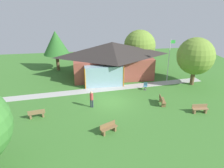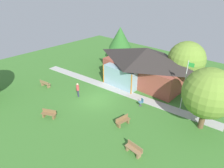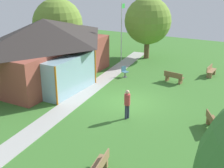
{
  "view_description": "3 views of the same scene",
  "coord_description": "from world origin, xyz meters",
  "px_view_note": "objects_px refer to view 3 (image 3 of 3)",
  "views": [
    {
      "loc": [
        -3.17,
        -20.5,
        10.63
      ],
      "look_at": [
        0.27,
        1.59,
        1.35
      ],
      "focal_mm": 35.45,
      "sensor_mm": 36.0,
      "label": 1
    },
    {
      "loc": [
        14.52,
        -13.31,
        12.04
      ],
      "look_at": [
        0.51,
        2.06,
        1.47
      ],
      "focal_mm": 32.36,
      "sensor_mm": 36.0,
      "label": 2
    },
    {
      "loc": [
        -15.9,
        -7.37,
        7.73
      ],
      "look_at": [
        -0.28,
        1.11,
        1.14
      ],
      "focal_mm": 47.38,
      "sensor_mm": 36.0,
      "label": 3
    }
  ],
  "objects_px": {
    "bench_front_center": "(213,122)",
    "bench_lawn_far_right": "(211,71)",
    "flagpole": "(122,30)",
    "bench_mid_right": "(174,77)",
    "visitor_strolling_lawn": "(127,102)",
    "tree_behind_pavilion_right": "(58,24)",
    "bench_mid_left": "(99,166)",
    "pavilion": "(46,48)",
    "patio_chair_lawn_spare": "(125,72)",
    "tree_east_hedge": "(148,21)"
  },
  "relations": [
    {
      "from": "flagpole",
      "to": "patio_chair_lawn_spare",
      "type": "relative_size",
      "value": 6.38
    },
    {
      "from": "bench_mid_left",
      "to": "bench_front_center",
      "type": "xyz_separation_m",
      "value": [
        6.15,
        -3.3,
        0.0
      ]
    },
    {
      "from": "visitor_strolling_lawn",
      "to": "tree_east_hedge",
      "type": "relative_size",
      "value": 0.3
    },
    {
      "from": "bench_mid_right",
      "to": "bench_mid_left",
      "type": "relative_size",
      "value": 1.0
    },
    {
      "from": "bench_front_center",
      "to": "flagpole",
      "type": "bearing_deg",
      "value": -159.13
    },
    {
      "from": "visitor_strolling_lawn",
      "to": "bench_mid_left",
      "type": "bearing_deg",
      "value": 30.76
    },
    {
      "from": "flagpole",
      "to": "visitor_strolling_lawn",
      "type": "height_order",
      "value": "flagpole"
    },
    {
      "from": "bench_front_center",
      "to": "visitor_strolling_lawn",
      "type": "distance_m",
      "value": 4.68
    },
    {
      "from": "flagpole",
      "to": "bench_mid_left",
      "type": "height_order",
      "value": "flagpole"
    },
    {
      "from": "flagpole",
      "to": "visitor_strolling_lawn",
      "type": "relative_size",
      "value": 3.15
    },
    {
      "from": "tree_east_hedge",
      "to": "patio_chair_lawn_spare",
      "type": "bearing_deg",
      "value": -174.0
    },
    {
      "from": "pavilion",
      "to": "visitor_strolling_lawn",
      "type": "relative_size",
      "value": 6.44
    },
    {
      "from": "visitor_strolling_lawn",
      "to": "bench_mid_right",
      "type": "bearing_deg",
      "value": -166.6
    },
    {
      "from": "tree_east_hedge",
      "to": "visitor_strolling_lawn",
      "type": "bearing_deg",
      "value": -162.46
    },
    {
      "from": "pavilion",
      "to": "patio_chair_lawn_spare",
      "type": "distance_m",
      "value": 6.41
    },
    {
      "from": "bench_mid_left",
      "to": "bench_mid_right",
      "type": "bearing_deg",
      "value": -6.31
    },
    {
      "from": "flagpole",
      "to": "bench_front_center",
      "type": "distance_m",
      "value": 13.71
    },
    {
      "from": "bench_mid_right",
      "to": "tree_behind_pavilion_right",
      "type": "bearing_deg",
      "value": -173.67
    },
    {
      "from": "bench_front_center",
      "to": "bench_lawn_far_right",
      "type": "distance_m",
      "value": 9.22
    },
    {
      "from": "pavilion",
      "to": "flagpole",
      "type": "distance_m",
      "value": 7.43
    },
    {
      "from": "bench_lawn_far_right",
      "to": "tree_behind_pavilion_right",
      "type": "xyz_separation_m",
      "value": [
        -2.33,
        13.48,
        3.13
      ]
    },
    {
      "from": "pavilion",
      "to": "bench_mid_left",
      "type": "distance_m",
      "value": 13.07
    },
    {
      "from": "flagpole",
      "to": "bench_mid_right",
      "type": "xyz_separation_m",
      "value": [
        -2.92,
        -5.95,
        -2.63
      ]
    },
    {
      "from": "bench_mid_left",
      "to": "patio_chair_lawn_spare",
      "type": "xyz_separation_m",
      "value": [
        11.64,
        4.59,
        0.01
      ]
    },
    {
      "from": "bench_front_center",
      "to": "tree_behind_pavilion_right",
      "type": "distance_m",
      "value": 17.02
    },
    {
      "from": "flagpole",
      "to": "bench_mid_right",
      "type": "bearing_deg",
      "value": -116.18
    },
    {
      "from": "pavilion",
      "to": "tree_east_hedge",
      "type": "xyz_separation_m",
      "value": [
        9.39,
        -4.53,
        1.2
      ]
    },
    {
      "from": "bench_front_center",
      "to": "tree_east_hedge",
      "type": "relative_size",
      "value": 0.26
    },
    {
      "from": "bench_mid_right",
      "to": "tree_east_hedge",
      "type": "bearing_deg",
      "value": 138.32
    },
    {
      "from": "bench_front_center",
      "to": "tree_behind_pavilion_right",
      "type": "bearing_deg",
      "value": -140.6
    },
    {
      "from": "bench_lawn_far_right",
      "to": "patio_chair_lawn_spare",
      "type": "height_order",
      "value": "patio_chair_lawn_spare"
    },
    {
      "from": "tree_east_hedge",
      "to": "tree_behind_pavilion_right",
      "type": "xyz_separation_m",
      "value": [
        -4.98,
        6.79,
        -0.09
      ]
    },
    {
      "from": "pavilion",
      "to": "patio_chair_lawn_spare",
      "type": "height_order",
      "value": "pavilion"
    },
    {
      "from": "bench_lawn_far_right",
      "to": "flagpole",
      "type": "bearing_deg",
      "value": -85.8
    },
    {
      "from": "pavilion",
      "to": "tree_east_hedge",
      "type": "distance_m",
      "value": 10.49
    },
    {
      "from": "bench_mid_right",
      "to": "visitor_strolling_lawn",
      "type": "distance_m",
      "value": 7.19
    },
    {
      "from": "bench_mid_left",
      "to": "tree_behind_pavilion_right",
      "type": "bearing_deg",
      "value": 33.4
    },
    {
      "from": "bench_mid_left",
      "to": "patio_chair_lawn_spare",
      "type": "relative_size",
      "value": 1.81
    },
    {
      "from": "pavilion",
      "to": "bench_mid_right",
      "type": "bearing_deg",
      "value": -67.16
    },
    {
      "from": "visitor_strolling_lawn",
      "to": "tree_east_hedge",
      "type": "height_order",
      "value": "tree_east_hedge"
    },
    {
      "from": "bench_mid_left",
      "to": "visitor_strolling_lawn",
      "type": "relative_size",
      "value": 0.89
    },
    {
      "from": "pavilion",
      "to": "tree_behind_pavilion_right",
      "type": "relative_size",
      "value": 1.93
    },
    {
      "from": "bench_mid_left",
      "to": "bench_lawn_far_right",
      "type": "xyz_separation_m",
      "value": [
        15.18,
        -1.45,
        0.0
      ]
    },
    {
      "from": "bench_front_center",
      "to": "tree_behind_pavilion_right",
      "type": "height_order",
      "value": "tree_behind_pavilion_right"
    },
    {
      "from": "patio_chair_lawn_spare",
      "to": "bench_lawn_far_right",
      "type": "bearing_deg",
      "value": 146.92
    },
    {
      "from": "bench_front_center",
      "to": "bench_mid_left",
      "type": "bearing_deg",
      "value": -55.24
    },
    {
      "from": "bench_lawn_far_right",
      "to": "tree_behind_pavilion_right",
      "type": "relative_size",
      "value": 0.26
    },
    {
      "from": "bench_mid_right",
      "to": "bench_front_center",
      "type": "xyz_separation_m",
      "value": [
        -6.1,
        -4.03,
        0.0
      ]
    },
    {
      "from": "bench_mid_left",
      "to": "tree_east_hedge",
      "type": "bearing_deg",
      "value": 6.66
    },
    {
      "from": "visitor_strolling_lawn",
      "to": "tree_behind_pavilion_right",
      "type": "height_order",
      "value": "tree_behind_pavilion_right"
    }
  ]
}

